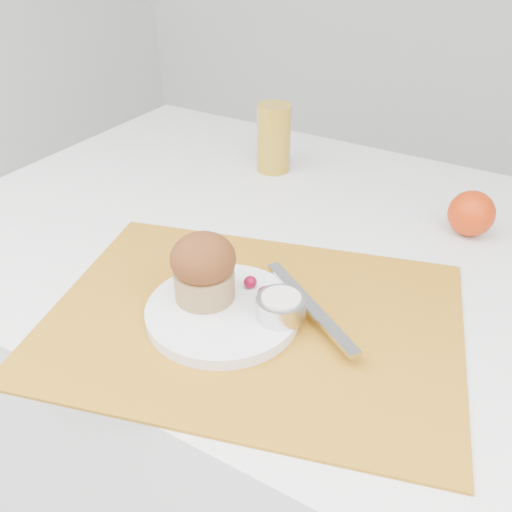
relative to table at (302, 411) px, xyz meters
The scene contains 11 objects.
table is the anchor object (origin of this frame).
placemat 0.43m from the table, 84.73° to the right, with size 0.50×0.37×0.00m, color #B57419.
plate 0.45m from the table, 93.67° to the right, with size 0.19×0.19×0.02m, color white.
ramekin 0.46m from the table, 74.86° to the right, with size 0.06×0.06×0.03m, color silver.
cream 0.47m from the table, 74.86° to the right, with size 0.05×0.05×0.01m, color white.
raspberry_near 0.44m from the table, 92.28° to the right, with size 0.02×0.02×0.02m, color #590219.
raspberry_far 0.45m from the table, 82.61° to the right, with size 0.02×0.02×0.02m, color #580213.
butter_knife 0.44m from the table, 65.42° to the right, with size 0.20×0.02×0.00m, color #B3B4BC.
orange 0.48m from the table, 36.79° to the left, with size 0.07×0.07×0.07m, color red.
juice_glass 0.51m from the table, 132.39° to the left, with size 0.06×0.06×0.13m, color gold.
muffin 0.49m from the table, 101.78° to the right, with size 0.09×0.09×0.09m.
Camera 1 is at (0.31, -0.63, 1.20)m, focal length 40.00 mm.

